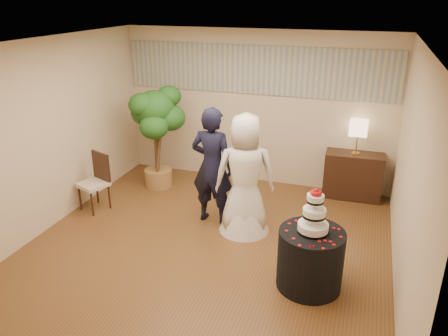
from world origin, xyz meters
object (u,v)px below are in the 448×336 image
(ficus_tree, at_px, (156,137))
(groom, at_px, (212,166))
(console, at_px, (353,176))
(side_chair, at_px, (93,183))
(wedding_cake, at_px, (314,210))
(bride, at_px, (245,175))
(cake_table, at_px, (310,259))
(table_lamp, at_px, (357,137))

(ficus_tree, bearing_deg, groom, -33.36)
(console, distance_m, side_chair, 4.42)
(wedding_cake, bearing_deg, bride, 136.92)
(cake_table, relative_size, side_chair, 0.83)
(console, distance_m, table_lamp, 0.70)
(groom, bearing_deg, cake_table, 147.93)
(table_lamp, relative_size, ficus_tree, 0.31)
(ficus_tree, bearing_deg, wedding_cake, -34.36)
(ficus_tree, xyz_separation_m, side_chair, (-0.57, -1.20, -0.47))
(groom, distance_m, ficus_tree, 1.70)
(wedding_cake, xyz_separation_m, console, (0.34, 2.77, -0.63))
(bride, height_order, side_chair, bride)
(console, relative_size, table_lamp, 1.69)
(groom, bearing_deg, wedding_cake, 147.93)
(groom, height_order, ficus_tree, ficus_tree)
(groom, bearing_deg, side_chair, 10.70)
(ficus_tree, bearing_deg, console, 10.60)
(bride, xyz_separation_m, ficus_tree, (-1.97, 1.06, 0.04))
(bride, distance_m, table_lamp, 2.26)
(ficus_tree, relative_size, side_chair, 1.99)
(ficus_tree, bearing_deg, cake_table, -34.36)
(side_chair, bearing_deg, ficus_tree, 85.37)
(bride, height_order, table_lamp, bride)
(bride, distance_m, side_chair, 2.58)
(wedding_cake, relative_size, side_chair, 0.60)
(bride, bearing_deg, wedding_cake, 118.81)
(wedding_cake, xyz_separation_m, side_chair, (-3.68, 0.93, -0.56))
(table_lamp, relative_size, side_chair, 0.61)
(bride, xyz_separation_m, console, (1.47, 1.71, -0.50))
(ficus_tree, bearing_deg, side_chair, -115.56)
(console, bearing_deg, wedding_cake, -98.53)
(table_lamp, bearing_deg, console, 0.00)
(console, xyz_separation_m, side_chair, (-4.02, -1.84, 0.07))
(bride, height_order, wedding_cake, bride)
(wedding_cake, relative_size, table_lamp, 0.98)
(wedding_cake, height_order, side_chair, wedding_cake)
(table_lamp, bearing_deg, wedding_cake, -97.00)
(cake_table, xyz_separation_m, console, (0.34, 2.77, 0.03))
(wedding_cake, bearing_deg, console, 83.00)
(bride, relative_size, console, 1.86)
(wedding_cake, bearing_deg, ficus_tree, 145.64)
(table_lamp, xyz_separation_m, side_chair, (-4.02, -1.84, -0.63))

